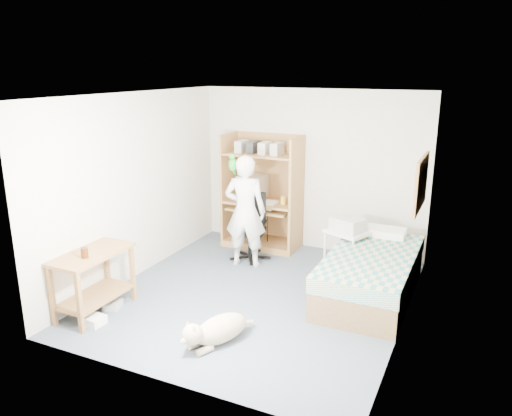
# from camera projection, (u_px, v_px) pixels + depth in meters

# --- Properties ---
(floor) EXTENTS (4.00, 4.00, 0.00)m
(floor) POSITION_uv_depth(u_px,v_px,m) (257.00, 295.00, 6.36)
(floor) COLOR #46535F
(floor) RESTS_ON ground
(wall_back) EXTENTS (3.60, 0.02, 2.50)m
(wall_back) POSITION_uv_depth(u_px,v_px,m) (311.00, 171.00, 7.76)
(wall_back) COLOR beige
(wall_back) RESTS_ON floor
(wall_right) EXTENTS (0.02, 4.00, 2.50)m
(wall_right) POSITION_uv_depth(u_px,v_px,m) (411.00, 219.00, 5.29)
(wall_right) COLOR beige
(wall_right) RESTS_ON floor
(wall_left) EXTENTS (0.02, 4.00, 2.50)m
(wall_left) POSITION_uv_depth(u_px,v_px,m) (137.00, 186.00, 6.75)
(wall_left) COLOR beige
(wall_left) RESTS_ON floor
(ceiling) EXTENTS (3.60, 4.00, 0.02)m
(ceiling) POSITION_uv_depth(u_px,v_px,m) (257.00, 95.00, 5.68)
(ceiling) COLOR white
(ceiling) RESTS_ON wall_back
(computer_hutch) EXTENTS (1.20, 0.63, 1.80)m
(computer_hutch) POSITION_uv_depth(u_px,v_px,m) (263.00, 196.00, 7.93)
(computer_hutch) COLOR brown
(computer_hutch) RESTS_ON floor
(bed) EXTENTS (1.02, 2.02, 0.66)m
(bed) POSITION_uv_depth(u_px,v_px,m) (371.00, 274.00, 6.29)
(bed) COLOR brown
(bed) RESTS_ON floor
(side_desk) EXTENTS (0.50, 1.00, 0.75)m
(side_desk) POSITION_uv_depth(u_px,v_px,m) (93.00, 273.00, 5.81)
(side_desk) COLOR brown
(side_desk) RESTS_ON floor
(corkboard) EXTENTS (0.04, 0.94, 0.66)m
(corkboard) POSITION_uv_depth(u_px,v_px,m) (421.00, 183.00, 6.03)
(corkboard) COLOR olive
(corkboard) RESTS_ON wall_right
(office_chair) EXTENTS (0.55, 0.55, 0.98)m
(office_chair) POSITION_uv_depth(u_px,v_px,m) (251.00, 235.00, 7.54)
(office_chair) COLOR black
(office_chair) RESTS_ON floor
(person) EXTENTS (0.66, 0.51, 1.63)m
(person) POSITION_uv_depth(u_px,v_px,m) (245.00, 211.00, 7.13)
(person) COLOR white
(person) RESTS_ON floor
(parrot) EXTENTS (0.12, 0.21, 0.33)m
(parrot) POSITION_uv_depth(u_px,v_px,m) (233.00, 163.00, 7.03)
(parrot) COLOR #159219
(parrot) RESTS_ON person
(dog) EXTENTS (0.54, 0.90, 0.36)m
(dog) POSITION_uv_depth(u_px,v_px,m) (217.00, 330.00, 5.23)
(dog) COLOR tan
(dog) RESTS_ON floor
(printer_cart) EXTENTS (0.67, 0.61, 0.65)m
(printer_cart) POSITION_uv_depth(u_px,v_px,m) (347.00, 245.00, 6.89)
(printer_cart) COLOR silver
(printer_cart) RESTS_ON floor
(printer) EXTENTS (0.51, 0.46, 0.18)m
(printer) POSITION_uv_depth(u_px,v_px,m) (348.00, 224.00, 6.81)
(printer) COLOR #A6A5A1
(printer) RESTS_ON printer_cart
(crt_monitor) EXTENTS (0.41, 0.43, 0.37)m
(crt_monitor) POSITION_uv_depth(u_px,v_px,m) (252.00, 187.00, 7.98)
(crt_monitor) COLOR beige
(crt_monitor) RESTS_ON computer_hutch
(keyboard) EXTENTS (0.47, 0.22, 0.03)m
(keyboard) POSITION_uv_depth(u_px,v_px,m) (259.00, 208.00, 7.84)
(keyboard) COLOR beige
(keyboard) RESTS_ON computer_hutch
(pencil_cup) EXTENTS (0.08, 0.08, 0.12)m
(pencil_cup) POSITION_uv_depth(u_px,v_px,m) (283.00, 200.00, 7.70)
(pencil_cup) COLOR gold
(pencil_cup) RESTS_ON computer_hutch
(drink_glass) EXTENTS (0.08, 0.08, 0.12)m
(drink_glass) POSITION_uv_depth(u_px,v_px,m) (85.00, 253.00, 5.56)
(drink_glass) COLOR #3A1A09
(drink_glass) RESTS_ON side_desk
(floor_box_a) EXTENTS (0.26, 0.21, 0.10)m
(floor_box_a) POSITION_uv_depth(u_px,v_px,m) (93.00, 320.00, 5.64)
(floor_box_a) COLOR white
(floor_box_a) RESTS_ON floor
(floor_box_b) EXTENTS (0.24, 0.26, 0.08)m
(floor_box_b) POSITION_uv_depth(u_px,v_px,m) (113.00, 305.00, 6.03)
(floor_box_b) COLOR #AAA9A5
(floor_box_b) RESTS_ON floor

